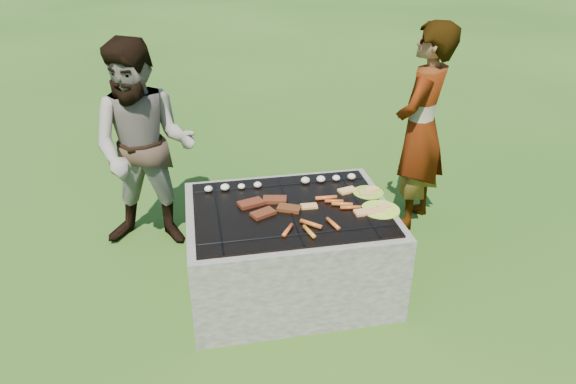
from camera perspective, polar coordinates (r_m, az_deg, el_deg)
name	(u,v)px	position (r m, az deg, el deg)	size (l,w,h in m)	color
lawn	(289,285)	(3.60, 0.15, -10.26)	(60.00, 60.00, 0.00)	#204611
fire_pit	(289,251)	(3.43, 0.16, -6.56)	(1.30, 1.00, 0.62)	#9F968D
mushrooms	(284,182)	(3.53, -0.43, 1.09)	(1.06, 0.06, 0.04)	beige
pork_slabs	(268,206)	(3.26, -2.19, -1.53)	(0.40, 0.29, 0.02)	maroon
sausages	(324,215)	(3.17, 4.03, -2.53)	(0.55, 0.46, 0.03)	orange
bread_on_grate	(344,202)	(3.32, 6.26, -1.15)	(0.44, 0.39, 0.02)	#D0BE6A
plate_far	(368,193)	(3.48, 8.92, -0.06)	(0.24, 0.24, 0.03)	yellow
plate_near	(380,210)	(3.29, 10.23, -1.98)	(0.26, 0.26, 0.03)	#F0FC3C
cook	(421,129)	(4.09, 14.51, 6.76)	(0.59, 0.39, 1.62)	gray
bystander	(145,149)	(3.82, -15.62, 4.65)	(0.76, 0.59, 1.56)	gray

